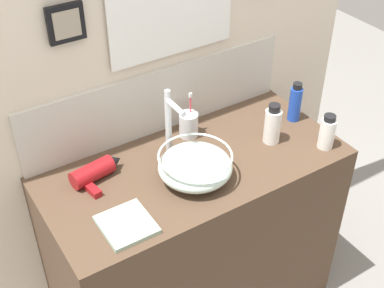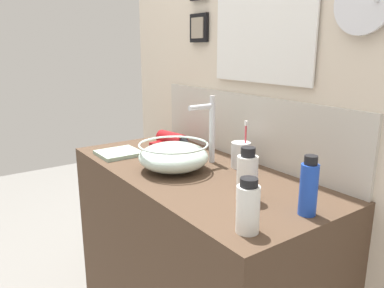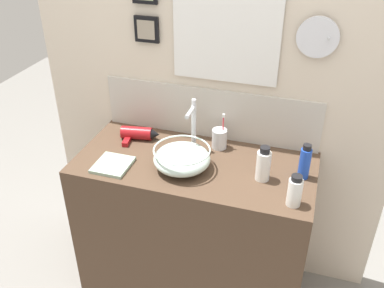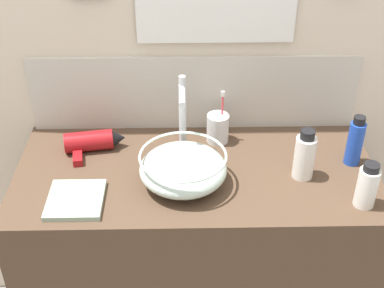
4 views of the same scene
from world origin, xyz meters
The scene contains 10 objects.
vanity_counter centered at (0.00, 0.00, 0.42)m, with size 1.15×0.54×0.83m, color #4C3828.
back_panel centered at (0.00, 0.30, 1.21)m, with size 1.85×0.10×2.43m.
glass_bowl_sink centered at (-0.04, -0.07, 0.89)m, with size 0.27×0.27×0.11m.
faucet centered at (-0.04, 0.11, 0.99)m, with size 0.02×0.12×0.27m.
hair_drier centered at (-0.34, 0.12, 0.86)m, with size 0.21×0.15×0.07m.
toothbrush_cup centered at (0.08, 0.17, 0.88)m, with size 0.07×0.07×0.19m.
spray_bottle centered at (0.33, -0.04, 0.91)m, with size 0.06×0.06×0.17m.
shampoo_bottle centered at (0.51, 0.03, 0.91)m, with size 0.05×0.05×0.17m.
soap_dispenser centered at (0.49, -0.18, 0.90)m, with size 0.06×0.06×0.14m.
hand_towel centered at (-0.36, -0.15, 0.84)m, with size 0.16×0.17×0.02m, color #99B29E.
Camera 1 is at (-0.83, -1.29, 2.09)m, focal length 50.00 mm.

